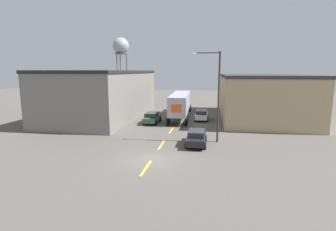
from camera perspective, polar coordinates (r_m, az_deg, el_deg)
The scene contains 10 objects.
ground_plane at distance 22.09m, azimuth -3.66°, elevation -9.66°, with size 160.00×160.00×0.00m, color #56514C.
road_centerline at distance 26.42m, azimuth -1.39°, elevation -6.37°, with size 0.20×16.14×0.01m.
warehouse_left at distance 43.07m, azimuth -13.67°, elevation 4.61°, with size 11.20×23.98×7.38m.
warehouse_right at distance 43.31m, azimuth 19.53°, elevation 3.94°, with size 11.99×21.44×6.76m.
semi_truck at distance 41.74m, azimuth 2.81°, elevation 2.88°, with size 3.33×15.95×3.86m.
parked_car_right_far at distance 39.73m, azimuth 7.29°, elevation 0.16°, with size 2.01×4.66×1.50m.
parked_car_right_near at distance 26.36m, azimuth 6.20°, elevation -4.71°, with size 2.01×4.66×1.50m.
parked_car_left_far at distance 37.22m, azimuth -3.51°, elevation -0.42°, with size 2.01×4.66×1.50m.
water_tower at distance 78.55m, azimuth -10.23°, elevation 14.47°, with size 4.65×4.65×16.67m.
street_lamp at distance 26.97m, azimuth 10.33°, elevation 5.30°, with size 2.92×0.32×9.23m.
Camera 1 is at (4.73, -20.30, 7.32)m, focal length 28.00 mm.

